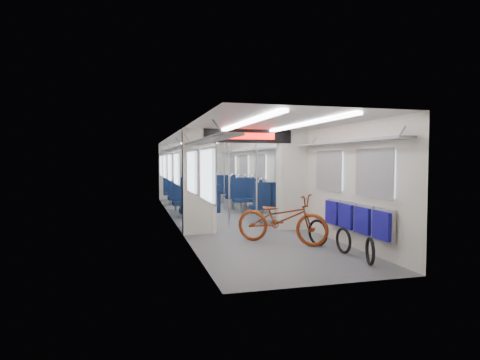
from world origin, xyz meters
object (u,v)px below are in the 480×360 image
Objects in this scene: seat_bay_far_right at (232,189)px; seat_bay_far_left at (180,191)px; seat_bay_near_right at (258,197)px; flip_bench at (355,218)px; stanchion_far_left at (206,175)px; bike_hoop_b at (343,242)px; stanchion_near_left at (229,180)px; bicycle at (282,219)px; stanchion_near_right at (257,180)px; stanchion_far_right at (224,175)px; bike_hoop_a at (370,253)px; seat_bay_near_left at (194,200)px; bike_hoop_c at (318,234)px.

seat_bay_far_left is at bearing -179.21° from seat_bay_far_right.
seat_bay_far_left is at bearing 121.83° from seat_bay_near_right.
flip_bench is 6.26m from stanchion_far_left.
bike_hoop_b is 0.20× the size of seat_bay_near_right.
seat_bay_far_right is (-0.42, 7.49, -0.01)m from flip_bench.
flip_bench is 3.45m from stanchion_near_left.
seat_bay_near_right is (0.64, 3.55, 0.09)m from bicycle.
seat_bay_near_right is 2.06m from stanchion_far_left.
bicycle is 4.02× the size of bike_hoop_b.
stanchion_far_right is at bearing 90.27° from stanchion_near_right.
bike_hoop_a is at bearing -79.54° from stanchion_far_left.
stanchion_near_right is (0.08, 1.89, 0.67)m from bicycle.
bike_hoop_a is at bearing -80.28° from stanchion_near_right.
seat_bay_far_left is 0.99× the size of stanchion_near_left.
flip_bench is at bearing -74.92° from stanchion_far_left.
flip_bench is 0.92× the size of seat_bay_near_right.
seat_bay_far_left reaches higher than seat_bay_near_left.
stanchion_far_left is 0.66m from stanchion_far_right.
bike_hoop_c reaches higher than bike_hoop_a.
bike_hoop_b is at bearing -75.59° from seat_bay_far_left.
seat_bay_near_right is at bearing -90.00° from seat_bay_far_right.
stanchion_far_left is at bearing 90.43° from stanchion_near_left.
stanchion_near_right is 3.43m from stanchion_far_right.
stanchion_far_right is (0.61, 3.23, 0.00)m from stanchion_near_left.
seat_bay_near_right is at bearing 29.88° from bicycle.
flip_bench is at bearing -70.76° from stanchion_near_right.
stanchion_near_right is (-0.98, 2.80, 0.57)m from flip_bench.
bike_hoop_a is at bearing -76.93° from seat_bay_far_left.
flip_bench is at bearing -48.61° from bike_hoop_c.
stanchion_far_left is at bearing -161.58° from stanchion_far_right.
seat_bay_far_left reaches higher than bike_hoop_b.
flip_bench is 1.10m from bike_hoop_a.
seat_bay_far_left is (-1.82, 6.93, 0.34)m from bike_hoop_c.
bike_hoop_a is at bearing -72.32° from stanchion_near_left.
stanchion_near_right is (-0.56, -4.69, 0.58)m from seat_bay_far_right.
stanchion_near_right is 3.29m from stanchion_far_left.
seat_bay_near_left is at bearing 118.95° from flip_bench.
seat_bay_near_left is at bearing -109.45° from stanchion_far_left.
bike_hoop_b is at bearing -88.88° from seat_bay_near_right.
stanchion_near_right reaches higher than seat_bay_near_left.
bike_hoop_a is 0.19× the size of stanchion_near_right.
bicycle is 5.19m from stanchion_far_left.
flip_bench is 3.02m from stanchion_near_right.
stanchion_far_left is (-1.20, -1.47, 0.58)m from seat_bay_far_right.
stanchion_far_left reaches higher than bicycle.
seat_bay_near_right reaches higher than bike_hoop_c.
stanchion_near_right and stanchion_far_right have the same top height.
bicycle is 3.67× the size of bike_hoop_c.
seat_bay_far_left is at bearing 104.41° from bike_hoop_b.
bike_hoop_b is 3.55m from stanchion_near_left.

